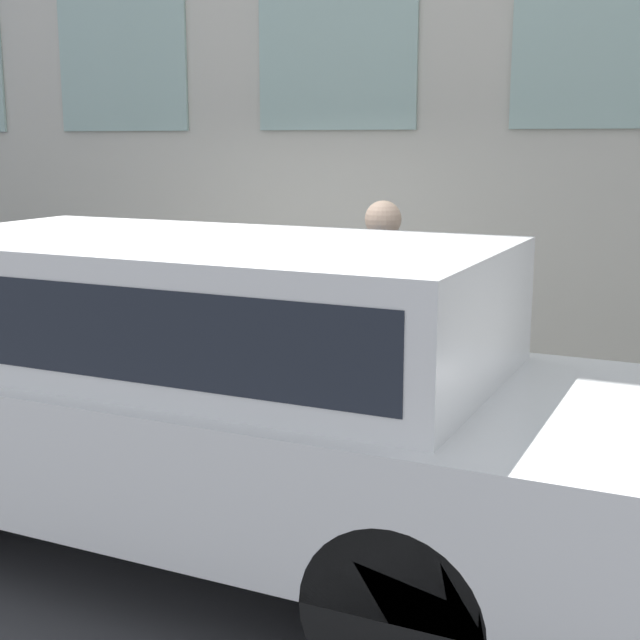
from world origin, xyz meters
TOP-DOWN VIEW (x-y plane):
  - ground_plane at (0.00, 0.00)m, footprint 80.00×80.00m
  - sidewalk at (1.21, 0.00)m, footprint 2.42×60.00m
  - fire_hydrant at (0.48, -0.24)m, footprint 0.37×0.47m
  - person at (0.82, -1.09)m, footprint 0.41×0.27m
  - parked_truck_white_near at (-1.32, -0.79)m, footprint 1.91×5.14m

SIDE VIEW (x-z plane):
  - ground_plane at x=0.00m, z-range 0.00..0.00m
  - sidewalk at x=1.21m, z-range 0.00..0.13m
  - fire_hydrant at x=0.48m, z-range 0.14..0.88m
  - parked_truck_white_near at x=-1.32m, z-range 0.14..1.87m
  - person at x=0.82m, z-range 0.30..1.98m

